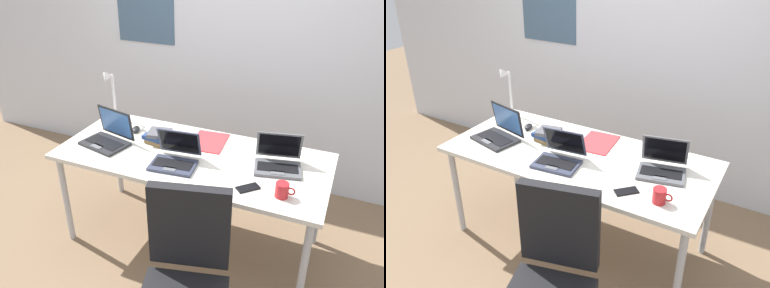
# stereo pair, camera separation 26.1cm
# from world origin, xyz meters

# --- Properties ---
(ground_plane) EXTENTS (12.00, 12.00, 0.00)m
(ground_plane) POSITION_xyz_m (0.00, 0.00, 0.00)
(ground_plane) COLOR #7A6047
(wall_back) EXTENTS (6.00, 0.13, 2.60)m
(wall_back) POSITION_xyz_m (-0.00, 1.10, 1.30)
(wall_back) COLOR silver
(wall_back) RESTS_ON ground_plane
(desk) EXTENTS (1.80, 0.80, 0.74)m
(desk) POSITION_xyz_m (0.00, 0.00, 0.68)
(desk) COLOR silver
(desk) RESTS_ON ground_plane
(desk_lamp) EXTENTS (0.12, 0.18, 0.40)m
(desk_lamp) POSITION_xyz_m (-0.80, 0.28, 0.94)
(desk_lamp) COLOR white
(desk_lamp) RESTS_ON desk
(laptop_front_left) EXTENTS (0.31, 0.29, 0.21)m
(laptop_front_left) POSITION_xyz_m (-0.05, -0.15, 0.78)
(laptop_front_left) COLOR #33384C
(laptop_front_left) RESTS_ON desk
(laptop_front_right) EXTENTS (0.33, 0.30, 0.21)m
(laptop_front_right) POSITION_xyz_m (0.56, 0.07, 0.78)
(laptop_front_right) COLOR #515459
(laptop_front_right) RESTS_ON desk
(laptop_near_lamp) EXTENTS (0.36, 0.31, 0.23)m
(laptop_near_lamp) POSITION_xyz_m (-0.61, -0.08, 0.79)
(laptop_near_lamp) COLOR #232326
(laptop_near_lamp) RESTS_ON desk
(computer_mouse) EXTENTS (0.09, 0.11, 0.03)m
(computer_mouse) POSITION_xyz_m (-0.52, 0.16, 0.76)
(computer_mouse) COLOR black
(computer_mouse) RESTS_ON desk
(cell_phone) EXTENTS (0.14, 0.14, 0.01)m
(cell_phone) POSITION_xyz_m (0.46, -0.24, 0.74)
(cell_phone) COLOR black
(cell_phone) RESTS_ON desk
(book_stack) EXTENTS (0.21, 0.18, 0.09)m
(book_stack) POSITION_xyz_m (-0.28, 0.07, 0.78)
(book_stack) COLOR brown
(book_stack) RESTS_ON desk
(paper_folder_front_right) EXTENTS (0.26, 0.33, 0.01)m
(paper_folder_front_right) POSITION_xyz_m (0.04, 0.21, 0.74)
(paper_folder_front_right) COLOR red
(paper_folder_front_right) RESTS_ON desk
(coffee_mug) EXTENTS (0.11, 0.08, 0.09)m
(coffee_mug) POSITION_xyz_m (0.65, -0.24, 0.78)
(coffee_mug) COLOR #B21E23
(coffee_mug) RESTS_ON desk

